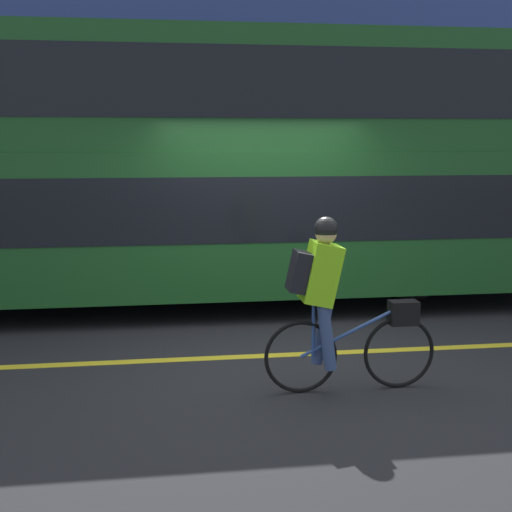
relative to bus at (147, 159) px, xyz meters
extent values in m
plane|color=#232326|center=(1.36, -2.55, -2.02)|extent=(80.00, 80.00, 0.00)
cube|color=yellow|center=(1.36, -2.45, -2.01)|extent=(50.00, 0.14, 0.01)
cube|color=gray|center=(1.36, 2.72, -1.96)|extent=(60.00, 2.40, 0.13)
cube|color=#33478C|center=(1.36, 4.07, 1.88)|extent=(60.00, 0.30, 7.80)
cylinder|color=black|center=(3.71, 0.00, -1.50)|extent=(1.04, 0.30, 1.04)
cube|color=#194C1E|center=(0.00, 0.00, -0.80)|extent=(11.97, 2.45, 1.81)
cube|color=black|center=(0.00, 0.00, -0.59)|extent=(11.49, 2.47, 0.80)
cube|color=#194C1E|center=(0.00, 0.00, 0.85)|extent=(11.97, 2.35, 1.49)
cube|color=black|center=(0.00, 0.00, 0.92)|extent=(11.49, 2.37, 0.84)
torus|color=black|center=(2.26, -3.58, -1.68)|extent=(0.67, 0.04, 0.67)
torus|color=black|center=(1.34, -3.58, -1.68)|extent=(0.67, 0.04, 0.67)
cylinder|color=#2D4C8C|center=(1.80, -3.58, -1.47)|extent=(0.94, 0.03, 0.46)
cylinder|color=#2D4C8C|center=(1.45, -3.58, -1.44)|extent=(0.03, 0.03, 0.49)
cube|color=black|center=(2.29, -3.58, -1.31)|extent=(0.26, 0.16, 0.22)
cube|color=#8CE019|center=(1.52, -3.58, -0.92)|extent=(0.37, 0.32, 0.58)
cube|color=black|center=(1.32, -3.58, -0.90)|extent=(0.21, 0.26, 0.38)
cylinder|color=#384C7A|center=(1.56, -3.49, -1.49)|extent=(0.21, 0.11, 0.60)
cylinder|color=#384C7A|center=(1.56, -3.67, -1.49)|extent=(0.19, 0.11, 0.60)
sphere|color=tan|center=(1.56, -3.58, -0.57)|extent=(0.19, 0.19, 0.19)
sphere|color=black|center=(1.56, -3.58, -0.52)|extent=(0.21, 0.21, 0.21)
cylinder|color=#59595B|center=(-0.09, 2.60, -0.63)|extent=(0.07, 0.07, 2.52)
cube|color=#1959B2|center=(-0.09, 2.56, 0.40)|extent=(0.36, 0.02, 0.36)
camera|label=1|loc=(0.04, -9.64, 0.25)|focal=50.00mm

